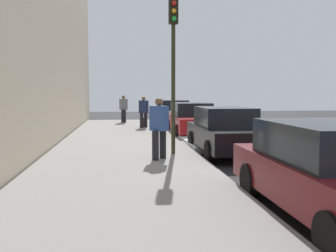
{
  "coord_description": "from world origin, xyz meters",
  "views": [
    {
      "loc": [
        12.2,
        -3.29,
        1.99
      ],
      "look_at": [
        1.3,
        -2.0,
        1.04
      ],
      "focal_mm": 41.31,
      "sensor_mm": 36.0,
      "label": 1
    }
  ],
  "objects_px": {
    "parked_car_red": "(192,119)",
    "parked_car_black": "(226,131)",
    "parked_car_silver": "(174,112)",
    "pedestrian_blue_coat": "(159,127)",
    "pedestrian_navy_coat": "(144,111)",
    "traffic_light_pole": "(173,51)",
    "parked_car_maroon": "(332,172)",
    "pedestrian_grey_coat": "(124,108)",
    "rolling_suitcase": "(143,122)"
  },
  "relations": [
    {
      "from": "parked_car_black",
      "to": "traffic_light_pole",
      "type": "height_order",
      "value": "traffic_light_pole"
    },
    {
      "from": "parked_car_red",
      "to": "rolling_suitcase",
      "type": "bearing_deg",
      "value": -146.26
    },
    {
      "from": "parked_car_black",
      "to": "parked_car_maroon",
      "type": "relative_size",
      "value": 0.9
    },
    {
      "from": "parked_car_maroon",
      "to": "pedestrian_navy_coat",
      "type": "xyz_separation_m",
      "value": [
        -14.66,
        -2.14,
        0.26
      ]
    },
    {
      "from": "pedestrian_grey_coat",
      "to": "parked_car_black",
      "type": "bearing_deg",
      "value": 15.23
    },
    {
      "from": "pedestrian_navy_coat",
      "to": "pedestrian_blue_coat",
      "type": "bearing_deg",
      "value": -0.61
    },
    {
      "from": "parked_car_silver",
      "to": "traffic_light_pole",
      "type": "distance_m",
      "value": 12.64
    },
    {
      "from": "parked_car_silver",
      "to": "pedestrian_navy_coat",
      "type": "distance_m",
      "value": 4.02
    },
    {
      "from": "pedestrian_navy_coat",
      "to": "traffic_light_pole",
      "type": "height_order",
      "value": "traffic_light_pole"
    },
    {
      "from": "pedestrian_blue_coat",
      "to": "pedestrian_grey_coat",
      "type": "bearing_deg",
      "value": -176.02
    },
    {
      "from": "parked_car_silver",
      "to": "parked_car_maroon",
      "type": "height_order",
      "value": "same"
    },
    {
      "from": "pedestrian_blue_coat",
      "to": "parked_car_red",
      "type": "bearing_deg",
      "value": 162.89
    },
    {
      "from": "parked_car_red",
      "to": "parked_car_black",
      "type": "relative_size",
      "value": 1.07
    },
    {
      "from": "parked_car_red",
      "to": "parked_car_black",
      "type": "distance_m",
      "value": 5.56
    },
    {
      "from": "traffic_light_pole",
      "to": "rolling_suitcase",
      "type": "height_order",
      "value": "traffic_light_pole"
    },
    {
      "from": "parked_car_red",
      "to": "parked_car_black",
      "type": "bearing_deg",
      "value": 1.17
    },
    {
      "from": "pedestrian_blue_coat",
      "to": "parked_car_silver",
      "type": "bearing_deg",
      "value": 170.61
    },
    {
      "from": "parked_car_red",
      "to": "traffic_light_pole",
      "type": "distance_m",
      "value": 6.89
    },
    {
      "from": "parked_car_silver",
      "to": "pedestrian_blue_coat",
      "type": "xyz_separation_m",
      "value": [
        13.16,
        -2.18,
        0.3
      ]
    },
    {
      "from": "parked_car_black",
      "to": "parked_car_maroon",
      "type": "distance_m",
      "value": 6.46
    },
    {
      "from": "pedestrian_navy_coat",
      "to": "pedestrian_blue_coat",
      "type": "distance_m",
      "value": 9.73
    },
    {
      "from": "parked_car_black",
      "to": "traffic_light_pole",
      "type": "distance_m",
      "value": 3.11
    },
    {
      "from": "pedestrian_blue_coat",
      "to": "rolling_suitcase",
      "type": "distance_m",
      "value": 10.26
    },
    {
      "from": "pedestrian_navy_coat",
      "to": "traffic_light_pole",
      "type": "relative_size",
      "value": 0.36
    },
    {
      "from": "parked_car_silver",
      "to": "parked_car_maroon",
      "type": "xyz_separation_m",
      "value": [
        18.08,
        0.07,
        0.0
      ]
    },
    {
      "from": "parked_car_red",
      "to": "pedestrian_blue_coat",
      "type": "height_order",
      "value": "pedestrian_blue_coat"
    },
    {
      "from": "pedestrian_grey_coat",
      "to": "rolling_suitcase",
      "type": "bearing_deg",
      "value": 17.8
    },
    {
      "from": "parked_car_maroon",
      "to": "rolling_suitcase",
      "type": "xyz_separation_m",
      "value": [
        -15.16,
        -2.16,
        -0.35
      ]
    },
    {
      "from": "parked_car_silver",
      "to": "parked_car_red",
      "type": "height_order",
      "value": "same"
    },
    {
      "from": "parked_car_black",
      "to": "parked_car_red",
      "type": "bearing_deg",
      "value": -178.83
    },
    {
      "from": "parked_car_maroon",
      "to": "pedestrian_blue_coat",
      "type": "height_order",
      "value": "pedestrian_blue_coat"
    },
    {
      "from": "pedestrian_navy_coat",
      "to": "pedestrian_blue_coat",
      "type": "xyz_separation_m",
      "value": [
        9.73,
        -0.1,
        0.03
      ]
    },
    {
      "from": "parked_car_silver",
      "to": "parked_car_black",
      "type": "distance_m",
      "value": 11.62
    },
    {
      "from": "parked_car_silver",
      "to": "parked_car_black",
      "type": "xyz_separation_m",
      "value": [
        11.62,
        0.12,
        0.0
      ]
    },
    {
      "from": "parked_car_red",
      "to": "rolling_suitcase",
      "type": "distance_m",
      "value": 3.8
    },
    {
      "from": "pedestrian_grey_coat",
      "to": "pedestrian_navy_coat",
      "type": "height_order",
      "value": "pedestrian_grey_coat"
    },
    {
      "from": "pedestrian_grey_coat",
      "to": "pedestrian_navy_coat",
      "type": "xyz_separation_m",
      "value": [
        3.66,
        1.04,
        -0.02
      ]
    },
    {
      "from": "parked_car_maroon",
      "to": "pedestrian_grey_coat",
      "type": "xyz_separation_m",
      "value": [
        -18.32,
        -3.18,
        0.28
      ]
    },
    {
      "from": "parked_car_black",
      "to": "parked_car_silver",
      "type": "bearing_deg",
      "value": -179.41
    },
    {
      "from": "parked_car_black",
      "to": "parked_car_maroon",
      "type": "height_order",
      "value": "same"
    },
    {
      "from": "parked_car_black",
      "to": "pedestrian_grey_coat",
      "type": "distance_m",
      "value": 12.29
    },
    {
      "from": "parked_car_maroon",
      "to": "pedestrian_grey_coat",
      "type": "bearing_deg",
      "value": -170.16
    },
    {
      "from": "pedestrian_navy_coat",
      "to": "rolling_suitcase",
      "type": "distance_m",
      "value": 0.79
    },
    {
      "from": "pedestrian_grey_coat",
      "to": "pedestrian_blue_coat",
      "type": "relative_size",
      "value": 0.98
    },
    {
      "from": "rolling_suitcase",
      "to": "traffic_light_pole",
      "type": "bearing_deg",
      "value": 2.61
    },
    {
      "from": "parked_car_silver",
      "to": "parked_car_red",
      "type": "distance_m",
      "value": 6.07
    },
    {
      "from": "parked_car_black",
      "to": "rolling_suitcase",
      "type": "relative_size",
      "value": 4.99
    },
    {
      "from": "parked_car_black",
      "to": "pedestrian_blue_coat",
      "type": "xyz_separation_m",
      "value": [
        1.54,
        -2.3,
        0.3
      ]
    },
    {
      "from": "pedestrian_navy_coat",
      "to": "pedestrian_blue_coat",
      "type": "relative_size",
      "value": 0.96
    },
    {
      "from": "parked_car_maroon",
      "to": "traffic_light_pole",
      "type": "bearing_deg",
      "value": -163.33
    }
  ]
}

